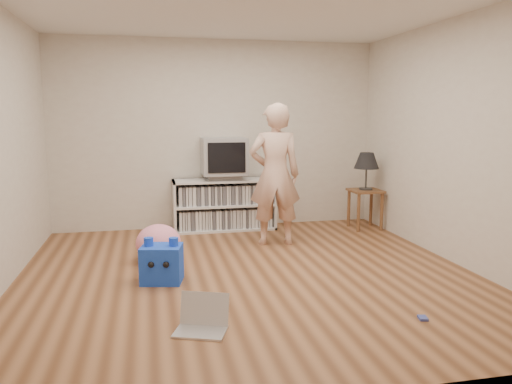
{
  "coord_description": "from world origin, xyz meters",
  "views": [
    {
      "loc": [
        -0.93,
        -4.71,
        1.59
      ],
      "look_at": [
        0.16,
        0.4,
        0.77
      ],
      "focal_mm": 35.0,
      "sensor_mm": 36.0,
      "label": 1
    }
  ],
  "objects_px": {
    "side_table": "(365,199)",
    "plush_pink": "(159,243)",
    "dvd_deck": "(224,177)",
    "crt_tv": "(224,156)",
    "media_unit": "(224,204)",
    "laptop": "(203,320)",
    "person": "(275,175)",
    "table_lamp": "(367,162)",
    "plush_blue": "(162,263)"
  },
  "relations": [
    {
      "from": "side_table",
      "to": "plush_pink",
      "type": "xyz_separation_m",
      "value": [
        -2.86,
        -1.02,
        -0.21
      ]
    },
    {
      "from": "dvd_deck",
      "to": "crt_tv",
      "type": "height_order",
      "value": "crt_tv"
    },
    {
      "from": "media_unit",
      "to": "laptop",
      "type": "xyz_separation_m",
      "value": [
        -0.65,
        -3.22,
        -0.28
      ]
    },
    {
      "from": "person",
      "to": "laptop",
      "type": "height_order",
      "value": "person"
    },
    {
      "from": "media_unit",
      "to": "dvd_deck",
      "type": "distance_m",
      "value": 0.39
    },
    {
      "from": "person",
      "to": "plush_pink",
      "type": "distance_m",
      "value": 1.63
    },
    {
      "from": "crt_tv",
      "to": "table_lamp",
      "type": "distance_m",
      "value": 1.96
    },
    {
      "from": "laptop",
      "to": "side_table",
      "type": "bearing_deg",
      "value": 68.58
    },
    {
      "from": "plush_blue",
      "to": "plush_pink",
      "type": "xyz_separation_m",
      "value": [
        -0.02,
        0.68,
        0.02
      ]
    },
    {
      "from": "side_table",
      "to": "dvd_deck",
      "type": "bearing_deg",
      "value": 169.13
    },
    {
      "from": "person",
      "to": "plush_pink",
      "type": "relative_size",
      "value": 3.54
    },
    {
      "from": "table_lamp",
      "to": "plush_blue",
      "type": "bearing_deg",
      "value": -149.12
    },
    {
      "from": "media_unit",
      "to": "dvd_deck",
      "type": "relative_size",
      "value": 3.11
    },
    {
      "from": "person",
      "to": "laptop",
      "type": "distance_m",
      "value": 2.68
    },
    {
      "from": "crt_tv",
      "to": "laptop",
      "type": "xyz_separation_m",
      "value": [
        -0.65,
        -3.2,
        -0.95
      ]
    },
    {
      "from": "crt_tv",
      "to": "side_table",
      "type": "distance_m",
      "value": 2.05
    },
    {
      "from": "dvd_deck",
      "to": "laptop",
      "type": "bearing_deg",
      "value": -101.41
    },
    {
      "from": "media_unit",
      "to": "plush_pink",
      "type": "relative_size",
      "value": 2.88
    },
    {
      "from": "plush_blue",
      "to": "side_table",
      "type": "bearing_deg",
      "value": 43.24
    },
    {
      "from": "media_unit",
      "to": "side_table",
      "type": "height_order",
      "value": "media_unit"
    },
    {
      "from": "media_unit",
      "to": "dvd_deck",
      "type": "height_order",
      "value": "dvd_deck"
    },
    {
      "from": "side_table",
      "to": "plush_blue",
      "type": "xyz_separation_m",
      "value": [
        -2.84,
        -1.7,
        -0.23
      ]
    },
    {
      "from": "side_table",
      "to": "plush_blue",
      "type": "relative_size",
      "value": 1.27
    },
    {
      "from": "dvd_deck",
      "to": "plush_blue",
      "type": "height_order",
      "value": "dvd_deck"
    },
    {
      "from": "media_unit",
      "to": "laptop",
      "type": "relative_size",
      "value": 3.09
    },
    {
      "from": "plush_blue",
      "to": "media_unit",
      "type": "bearing_deg",
      "value": 78.7
    },
    {
      "from": "laptop",
      "to": "plush_pink",
      "type": "height_order",
      "value": "plush_pink"
    },
    {
      "from": "side_table",
      "to": "laptop",
      "type": "bearing_deg",
      "value": -132.21
    },
    {
      "from": "dvd_deck",
      "to": "plush_blue",
      "type": "distance_m",
      "value": 2.33
    },
    {
      "from": "table_lamp",
      "to": "person",
      "type": "height_order",
      "value": "person"
    },
    {
      "from": "table_lamp",
      "to": "plush_pink",
      "type": "bearing_deg",
      "value": -160.3
    },
    {
      "from": "crt_tv",
      "to": "plush_blue",
      "type": "bearing_deg",
      "value": -113.84
    },
    {
      "from": "person",
      "to": "laptop",
      "type": "relative_size",
      "value": 3.8
    },
    {
      "from": "dvd_deck",
      "to": "side_table",
      "type": "xyz_separation_m",
      "value": [
        1.93,
        -0.37,
        -0.32
      ]
    },
    {
      "from": "dvd_deck",
      "to": "plush_blue",
      "type": "xyz_separation_m",
      "value": [
        -0.91,
        -2.07,
        -0.55
      ]
    },
    {
      "from": "plush_pink",
      "to": "laptop",
      "type": "bearing_deg",
      "value": -81.2
    },
    {
      "from": "media_unit",
      "to": "plush_pink",
      "type": "distance_m",
      "value": 1.69
    },
    {
      "from": "laptop",
      "to": "plush_blue",
      "type": "xyz_separation_m",
      "value": [
        -0.27,
        1.14,
        0.11
      ]
    },
    {
      "from": "media_unit",
      "to": "plush_pink",
      "type": "height_order",
      "value": "media_unit"
    },
    {
      "from": "dvd_deck",
      "to": "plush_pink",
      "type": "xyz_separation_m",
      "value": [
        -0.93,
        -1.39,
        -0.53
      ]
    },
    {
      "from": "media_unit",
      "to": "crt_tv",
      "type": "relative_size",
      "value": 2.33
    },
    {
      "from": "dvd_deck",
      "to": "plush_pink",
      "type": "distance_m",
      "value": 1.76
    },
    {
      "from": "person",
      "to": "plush_blue",
      "type": "xyz_separation_m",
      "value": [
        -1.4,
        -1.15,
        -0.67
      ]
    },
    {
      "from": "table_lamp",
      "to": "plush_pink",
      "type": "relative_size",
      "value": 1.06
    },
    {
      "from": "dvd_deck",
      "to": "person",
      "type": "bearing_deg",
      "value": -62.05
    },
    {
      "from": "table_lamp",
      "to": "plush_pink",
      "type": "distance_m",
      "value": 3.12
    },
    {
      "from": "media_unit",
      "to": "plush_blue",
      "type": "distance_m",
      "value": 2.28
    },
    {
      "from": "person",
      "to": "laptop",
      "type": "bearing_deg",
      "value": 69.88
    },
    {
      "from": "table_lamp",
      "to": "plush_blue",
      "type": "distance_m",
      "value": 3.39
    },
    {
      "from": "table_lamp",
      "to": "laptop",
      "type": "xyz_separation_m",
      "value": [
        -2.57,
        -2.84,
        -0.87
      ]
    }
  ]
}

